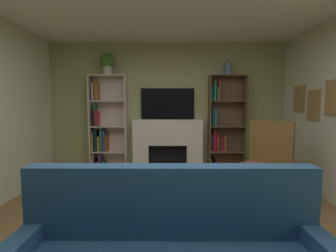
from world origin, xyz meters
TOP-DOWN VIEW (x-y plane):
  - ground_plane at (0.00, 0.00)m, footprint 6.27×6.27m
  - wall_back_accent at (0.00, 2.64)m, footprint 4.80×0.06m
  - fireplace at (0.00, 2.50)m, footprint 1.47×0.53m
  - tv at (0.00, 2.58)m, footprint 1.05×0.06m
  - bookshelf_left at (-1.25, 2.51)m, footprint 0.71×0.29m
  - bookshelf_right at (1.09, 2.52)m, footprint 0.71×0.28m
  - potted_plant at (-1.16, 2.46)m, footprint 0.27×0.27m
  - vase_with_flowers at (1.16, 2.46)m, footprint 0.14×0.14m
  - armchair at (1.42, 1.21)m, footprint 0.87×0.87m
  - coffee_table at (0.03, -0.12)m, footprint 0.98×0.52m

SIDE VIEW (x-z plane):
  - ground_plane at x=0.00m, z-range 0.00..0.00m
  - coffee_table at x=0.03m, z-range 0.14..0.50m
  - armchair at x=1.42m, z-range 0.00..1.18m
  - fireplace at x=0.00m, z-range 0.03..1.16m
  - bookshelf_left at x=-1.25m, z-range -0.08..1.90m
  - bookshelf_right at x=1.09m, z-range -0.01..1.98m
  - wall_back_accent at x=0.00m, z-range 0.00..2.65m
  - tv at x=0.00m, z-range 1.13..1.74m
  - vase_with_flowers at x=1.16m, z-range 1.91..2.29m
  - potted_plant at x=-1.16m, z-range 2.02..2.42m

